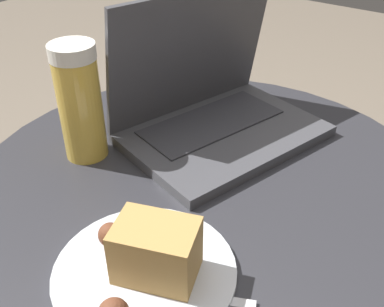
{
  "coord_description": "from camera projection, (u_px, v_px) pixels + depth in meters",
  "views": [
    {
      "loc": [
        -0.45,
        -0.3,
        0.97
      ],
      "look_at": [
        -0.04,
        -0.0,
        0.64
      ],
      "focal_mm": 42.0,
      "sensor_mm": 36.0,
      "label": 1
    }
  ],
  "objects": [
    {
      "name": "beer_glass",
      "position": [
        80.0,
        103.0,
        0.68
      ],
      "size": [
        0.07,
        0.07,
        0.19
      ],
      "color": "gold",
      "rests_on": "table"
    },
    {
      "name": "table",
      "position": [
        205.0,
        249.0,
        0.76
      ],
      "size": [
        0.72,
        0.72,
        0.57
      ],
      "color": "black",
      "rests_on": "ground_plane"
    },
    {
      "name": "fork",
      "position": [
        160.0,
        291.0,
        0.5
      ],
      "size": [
        0.09,
        0.17,
        0.0
      ],
      "color": "silver",
      "rests_on": "table"
    },
    {
      "name": "laptop",
      "position": [
        213.0,
        107.0,
        0.76
      ],
      "size": [
        0.37,
        0.3,
        0.24
      ],
      "color": "#47474C",
      "rests_on": "table"
    },
    {
      "name": "snack_plate",
      "position": [
        148.0,
        262.0,
        0.51
      ],
      "size": [
        0.21,
        0.21,
        0.08
      ],
      "color": "silver",
      "rests_on": "table"
    }
  ]
}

